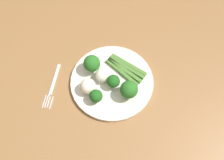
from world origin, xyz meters
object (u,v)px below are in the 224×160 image
object	(u,v)px
cauliflower_back	(88,86)
asparagus_bundle	(125,69)
broccoli_front	(129,90)
broccoli_near_center	(113,81)
plate	(112,82)
cauliflower_near_fork	(103,75)
fork	(53,87)
dining_table	(120,103)
broccoli_back_right	(92,64)
broccoli_front_left	(96,96)

from	to	relation	value
cauliflower_back	asparagus_bundle	bearing A→B (deg)	-155.34
asparagus_bundle	broccoli_front	xyz separation A→B (m)	(0.00, 0.09, 0.03)
broccoli_near_center	asparagus_bundle	bearing A→B (deg)	-131.39
plate	cauliflower_near_fork	distance (m)	0.04
broccoli_near_center	fork	world-z (taller)	broccoli_near_center
dining_table	broccoli_front	distance (m)	0.15
asparagus_bundle	cauliflower_near_fork	distance (m)	0.08
cauliflower_back	dining_table	bearing A→B (deg)	169.13
broccoli_front	asparagus_bundle	bearing A→B (deg)	-92.11
broccoli_back_right	cauliflower_back	world-z (taller)	broccoli_back_right
broccoli_back_right	broccoli_front	bearing A→B (deg)	134.98
cauliflower_near_fork	broccoli_front	bearing A→B (deg)	137.92
cauliflower_near_fork	fork	xyz separation A→B (m)	(0.17, 0.00, -0.04)
asparagus_bundle	broccoli_near_center	world-z (taller)	broccoli_near_center
broccoli_front	fork	distance (m)	0.26
broccoli_near_center	broccoli_front	bearing A→B (deg)	138.52
broccoli_near_center	broccoli_back_right	xyz separation A→B (m)	(0.06, -0.07, 0.01)
cauliflower_near_fork	fork	world-z (taller)	cauliflower_near_fork
dining_table	plate	world-z (taller)	plate
asparagus_bundle	broccoli_near_center	distance (m)	0.07
plate	broccoli_back_right	xyz separation A→B (m)	(0.06, -0.05, 0.05)
cauliflower_near_fork	cauliflower_back	size ratio (longest dim) A/B	0.93
cauliflower_near_fork	cauliflower_back	xyz separation A→B (m)	(0.05, 0.04, 0.00)
asparagus_bundle	broccoli_back_right	world-z (taller)	broccoli_back_right
cauliflower_near_fork	broccoli_back_right	bearing A→B (deg)	-51.13
asparagus_bundle	cauliflower_near_fork	world-z (taller)	cauliflower_near_fork
dining_table	cauliflower_near_fork	world-z (taller)	cauliflower_near_fork
asparagus_bundle	broccoli_near_center	bearing A→B (deg)	-87.84
asparagus_bundle	fork	xyz separation A→B (m)	(0.25, 0.03, -0.02)
plate	dining_table	bearing A→B (deg)	119.25
cauliflower_near_fork	broccoli_front_left	bearing A→B (deg)	69.47
broccoli_back_right	cauliflower_back	size ratio (longest dim) A/B	1.32
plate	broccoli_near_center	size ratio (longest dim) A/B	5.29
broccoli_back_right	cauliflower_back	bearing A→B (deg)	75.02
asparagus_bundle	broccoli_back_right	size ratio (longest dim) A/B	1.95
dining_table	cauliflower_back	size ratio (longest dim) A/B	27.84
fork	broccoli_front	bearing A→B (deg)	91.86
broccoli_front_left	cauliflower_back	xyz separation A→B (m)	(0.02, -0.04, -0.00)
broccoli_front	broccoli_near_center	bearing A→B (deg)	-41.48
dining_table	fork	size ratio (longest dim) A/B	8.77
broccoli_near_center	broccoli_back_right	distance (m)	0.09
broccoli_front	broccoli_front_left	bearing A→B (deg)	2.90
cauliflower_near_fork	cauliflower_back	world-z (taller)	cauliflower_back
broccoli_front_left	broccoli_back_right	bearing A→B (deg)	-88.35
broccoli_front	broccoli_front_left	size ratio (longest dim) A/B	1.36
dining_table	broccoli_front_left	distance (m)	0.16
dining_table	broccoli_front_left	bearing A→B (deg)	12.35
plate	broccoli_near_center	bearing A→B (deg)	97.98
broccoli_near_center	cauliflower_back	bearing A→B (deg)	4.18
cauliflower_near_fork	asparagus_bundle	bearing A→B (deg)	-163.25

